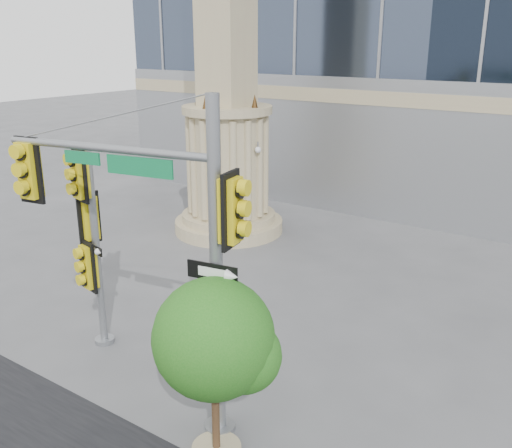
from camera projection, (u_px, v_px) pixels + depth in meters
The scene contains 5 objects.
ground at pixel (200, 380), 13.23m from camera, with size 120.00×120.00×0.00m, color #545456.
monument at pixel (227, 94), 21.81m from camera, with size 4.40×4.40×16.60m.
main_signal_pole at pixel (159, 228), 10.76m from camera, with size 5.16×1.33×6.69m.
secondary_signal_pole at pixel (89, 231), 13.89m from camera, with size 0.91×0.79×5.24m.
street_tree at pixel (216, 343), 10.23m from camera, with size 2.28×2.23×3.55m.
Camera 1 is at (7.58, -8.69, 7.55)m, focal length 40.00 mm.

